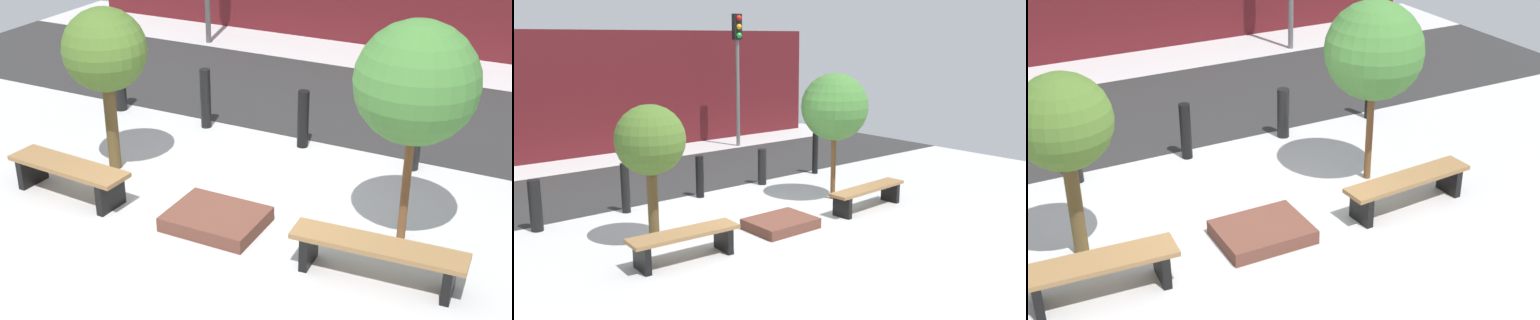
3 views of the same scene
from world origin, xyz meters
The scene contains 14 objects.
ground_plane centered at (0.00, 0.00, 0.00)m, with size 18.00×18.00×0.00m, color #B5B5B5.
road_strip centered at (0.00, 4.62, 0.01)m, with size 18.00×3.74×0.01m, color #2B2B2B.
building_facade centered at (0.00, 8.46, 1.80)m, with size 16.20×0.50×3.61m, color #511419.
bench_left centered at (-2.14, -0.40, 0.34)m, with size 1.80×0.58×0.47m.
bench_right centered at (2.14, -0.40, 0.34)m, with size 1.95×0.53×0.46m.
planter_bed centered at (0.00, -0.20, 0.09)m, with size 1.17×0.92×0.19m, color brown.
tree_behind_left_bench centered at (-2.14, 0.58, 1.75)m, with size 1.16×1.16×2.36m.
tree_behind_right_bench centered at (2.14, 0.58, 1.98)m, with size 1.41×1.41×2.69m.
bollard_far_left centered at (-3.46, 2.49, 0.47)m, with size 0.22×0.22×0.94m, color black.
bollard_left centered at (-1.73, 2.49, 0.50)m, with size 0.17×0.17×0.99m, color black.
bollard_center centered at (0.00, 2.49, 0.46)m, with size 0.17×0.17×0.91m, color black.
bollard_right centered at (1.73, 2.49, 0.43)m, with size 0.20×0.20×0.85m, color black.
bollard_far_right centered at (3.46, 2.49, 0.52)m, with size 0.15×0.15×1.04m, color black.
traffic_light_mid_west centered at (4.20, 6.77, 2.81)m, with size 0.28×0.27×4.10m.
Camera 2 is at (-6.44, -7.68, 3.42)m, focal length 40.00 mm.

